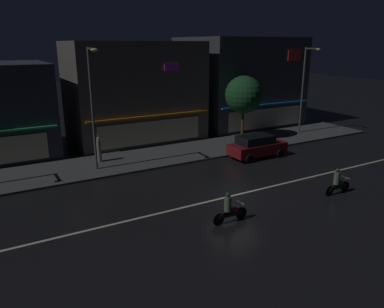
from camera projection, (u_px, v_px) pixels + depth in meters
The scene contains 13 objects.
ground_plane at pixel (234, 196), 20.51m from camera, with size 140.00×140.00×0.00m, color black.
lane_divider_stripe at pixel (234, 195), 20.51m from camera, with size 37.10×0.16×0.01m, color beige.
sidewalk_far at pixel (165, 155), 27.73m from camera, with size 39.06×5.01×0.14m, color #424447.
storefront_center_block at pixel (238, 82), 37.87m from camera, with size 10.63×9.04×8.64m.
storefront_right_block at pixel (135, 92), 31.34m from camera, with size 10.77×6.60×8.24m.
streetlamp_mid at pixel (93, 101), 23.02m from camera, with size 0.44×1.64×7.73m.
streetlamp_east at pixel (305, 84), 33.11m from camera, with size 0.44×1.64×7.61m.
pedestrian_on_sidewalk at pixel (99, 150), 25.71m from camera, with size 0.32×0.32×1.76m.
street_tree at pixel (244, 95), 31.11m from camera, with size 3.14×3.14×5.37m.
parked_car_near_kerb at pixel (257, 146), 27.15m from camera, with size 4.30×1.98×1.67m.
motorcycle_lead at pixel (229, 210), 17.27m from camera, with size 1.90×0.60×1.52m.
motorcycle_opposite_lane at pixel (337, 183), 20.57m from camera, with size 1.90×0.60×1.52m.
traffic_cone at pixel (270, 151), 28.12m from camera, with size 0.36×0.36×0.55m, color orange.
Camera 1 is at (-11.44, -15.35, 8.06)m, focal length 34.79 mm.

